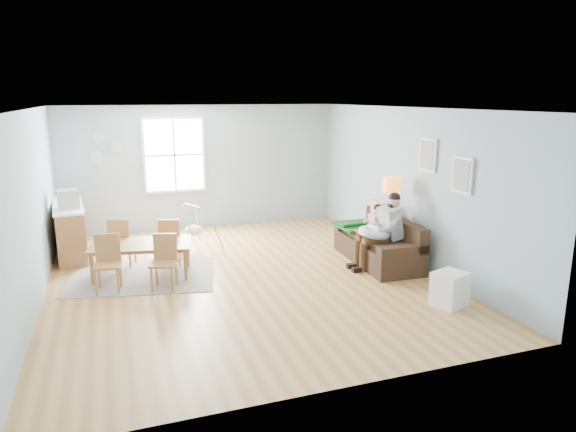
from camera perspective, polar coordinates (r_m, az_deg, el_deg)
name	(u,v)px	position (r m, az deg, el deg)	size (l,w,h in m)	color
room	(240,127)	(7.97, -5.32, 9.80)	(8.40, 9.40, 3.90)	#AD733D
window	(174,155)	(11.32, -12.53, 6.63)	(1.32, 0.08, 1.62)	white
pictures	(444,164)	(8.34, 16.95, 5.50)	(0.05, 1.34, 0.74)	white
wall_plates	(104,149)	(11.23, -19.74, 7.04)	(0.67, 0.02, 0.66)	#9DAFBC
sofa	(380,246)	(9.27, 10.22, -3.31)	(0.94, 2.02, 0.80)	black
green_throw	(361,225)	(9.75, 8.12, -1.03)	(0.91, 0.77, 0.04)	#166218
beige_pillow	(379,214)	(9.69, 10.03, 0.18)	(0.14, 0.49, 0.49)	tan
father	(382,228)	(8.86, 10.42, -1.35)	(0.91, 0.42, 1.30)	#97979A
nursing_pillow	(374,233)	(8.81, 9.54, -1.83)	(0.54, 0.54, 0.15)	#A3BDCC
infant	(373,228)	(8.82, 9.45, -1.35)	(0.16, 0.35, 0.13)	silver
toddler	(373,222)	(9.30, 9.39, -0.70)	(0.51, 0.25, 0.81)	white
floor_lamp	(391,192)	(9.06, 11.41, 2.62)	(0.31, 0.31, 1.52)	black
storage_cube	(449,289)	(7.61, 17.49, -7.76)	(0.54, 0.51, 0.48)	white
rug	(143,276)	(8.80, -15.78, -6.41)	(2.28, 1.73, 0.01)	gray
dining_table	(142,260)	(8.72, -15.89, -4.72)	(1.58, 0.88, 0.56)	brown
chair_sw	(108,260)	(8.20, -19.41, -4.60)	(0.44, 0.44, 0.86)	#A35F38
chair_se	(164,258)	(8.07, -13.58, -4.61)	(0.48, 0.48, 0.84)	#A35F38
chair_nw	(121,240)	(9.27, -18.07, -2.51)	(0.49, 0.49, 0.86)	#A35F38
chair_ne	(170,239)	(9.15, -12.96, -2.48)	(0.46, 0.46, 0.83)	#A35F38
counter	(70,230)	(10.22, -23.05, -1.44)	(0.65, 1.76, 0.96)	brown
monitor	(68,199)	(9.77, -23.25, 1.75)	(0.39, 0.37, 0.33)	#A9A9AE
baby_swing	(193,230)	(10.01, -10.46, -1.49)	(1.11, 1.12, 0.85)	#A9A9AE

